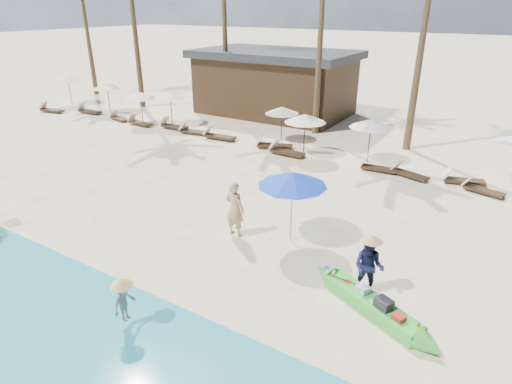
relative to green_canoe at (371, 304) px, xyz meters
The scene contains 29 objects.
ground 4.73m from the green_canoe, behind, with size 240.00×240.00×0.00m, color #FBE8B9.
wet_sand_strip 6.85m from the green_canoe, 133.70° to the right, with size 240.00×4.50×0.01m, color tan.
green_canoe is the anchor object (origin of this frame).
tourist 5.40m from the green_canoe, 164.43° to the left, with size 0.70×0.46×1.93m, color tan.
vendor_green 0.95m from the green_canoe, 119.41° to the left, with size 0.83×0.64×1.70m, color #161A3D.
vendor_yellow 6.10m from the green_canoe, 143.22° to the right, with size 0.67×0.39×1.04m, color gray.
blue_umbrella 4.49m from the green_canoe, 147.92° to the left, with size 2.22×2.22×2.39m.
resort_parasol_0 30.19m from the green_canoe, 156.86° to the left, with size 2.18×2.18×2.24m.
lounger_0_left 28.13m from the green_canoe, 160.84° to the left, with size 1.95×0.89×0.64m.
lounger_0_right 28.16m from the green_canoe, 160.85° to the left, with size 1.82×0.90×0.59m.
resort_parasol_1 25.53m from the green_canoe, 153.47° to the left, with size 2.08×2.08×2.14m.
lounger_1_left 26.09m from the green_canoe, 156.47° to the left, with size 1.95×0.75×0.65m.
lounger_1_right 22.98m from the green_canoe, 153.72° to the left, with size 1.72×0.86×0.56m.
resort_parasol_2 21.16m from the green_canoe, 150.81° to the left, with size 2.02×2.02×2.08m.
lounger_2_left 21.01m from the green_canoe, 151.55° to the left, with size 1.89×0.69×0.63m.
resort_parasol_3 20.14m from the green_canoe, 146.24° to the left, with size 2.07×2.07×2.13m.
lounger_3_left 19.14m from the green_canoe, 146.88° to the left, with size 1.91×0.63×0.64m.
lounger_3_right 17.55m from the green_canoe, 144.38° to the left, with size 1.84×0.85×0.60m.
resort_parasol_4 14.85m from the green_canoe, 127.51° to the left, with size 1.92×1.92×1.98m.
lounger_4_left 15.93m from the green_canoe, 140.43° to the left, with size 2.01×0.77×0.67m.
lounger_4_right 13.54m from the green_canoe, 130.45° to the left, with size 2.06×1.21×0.67m.
resort_parasol_5 12.32m from the green_canoe, 123.97° to the left, with size 2.11×2.11×2.17m.
lounger_5_left 12.35m from the green_canoe, 128.27° to the left, with size 1.92×0.63×0.65m.
resort_parasol_6 11.65m from the green_canoe, 108.76° to the left, with size 2.10×2.10×2.16m.
lounger_6_left 10.33m from the green_canoe, 106.54° to the left, with size 1.74×0.65×0.58m.
lounger_6_right 10.02m from the green_canoe, 98.57° to the left, with size 1.77×1.00×0.58m.
lounger_7_left 10.34m from the green_canoe, 86.37° to the left, with size 1.84×1.01×0.60m.
lounger_7_right 9.79m from the green_canoe, 81.13° to the left, with size 1.70×0.89×0.55m.
pavilion_west 21.77m from the green_canoe, 125.95° to the left, with size 10.80×6.60×4.30m.
Camera 1 is at (6.85, -9.03, 7.17)m, focal length 30.00 mm.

